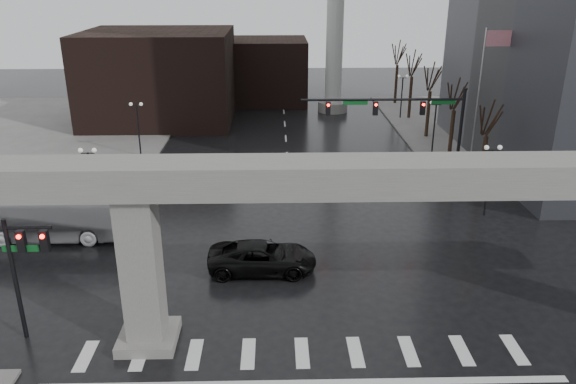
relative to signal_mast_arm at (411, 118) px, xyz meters
name	(u,v)px	position (x,y,z in m)	size (l,w,h in m)	color
ground	(301,339)	(-8.99, -18.80, -5.83)	(160.00, 160.00, 0.00)	black
sidewalk_ne	(528,131)	(17.01, 17.20, -5.75)	(28.00, 36.00, 0.15)	slate
sidewalk_nw	(38,134)	(-34.99, 17.20, -5.75)	(28.00, 36.00, 0.15)	slate
elevated_guideway	(332,202)	(-7.73, -18.80, 1.05)	(48.00, 2.60, 8.70)	gray
building_far_left	(160,77)	(-22.99, 23.20, -0.83)	(16.00, 14.00, 10.00)	black
building_far_mid	(268,71)	(-10.99, 33.20, -1.83)	(10.00, 10.00, 8.00)	black
signal_mast_arm	(411,118)	(0.00, 0.00, 0.00)	(12.12, 0.43, 8.00)	black
signal_left_pole	(24,259)	(-21.24, -18.30, -1.76)	(2.30, 0.30, 6.00)	black
flagpole_assembly	(483,86)	(6.30, 3.20, 1.70)	(2.06, 0.12, 12.00)	silver
lamp_right_0	(490,168)	(4.51, -4.80, -2.36)	(1.22, 0.32, 5.11)	black
lamp_right_1	(435,119)	(4.51, 9.20, -2.36)	(1.22, 0.32, 5.11)	black
lamp_right_2	(402,89)	(4.51, 23.20, -2.36)	(1.22, 0.32, 5.11)	black
lamp_left_0	(90,171)	(-22.49, -4.80, -2.36)	(1.22, 0.32, 5.11)	black
lamp_left_1	(137,120)	(-22.49, 9.20, -2.36)	(1.22, 0.32, 5.11)	black
lamp_left_2	(165,90)	(-22.49, 23.20, -2.36)	(1.22, 0.32, 5.11)	black
tree_right_0	(483,160)	(5.54, -0.78, -3.04)	(1.09, 1.58, 7.50)	black
tree_right_1	(452,131)	(5.54, 7.22, -2.98)	(1.09, 1.61, 7.67)	black
tree_right_2	(429,110)	(5.54, 15.22, -2.91)	(1.10, 1.63, 7.85)	black
tree_right_3	(411,93)	(5.54, 23.22, -2.85)	(1.11, 1.66, 8.02)	black
tree_right_4	(397,80)	(5.54, 31.22, -2.79)	(1.12, 1.69, 8.19)	black
pickup_truck	(262,257)	(-10.90, -12.30, -4.98)	(2.81, 6.10, 1.70)	black
city_bus	(44,214)	(-24.78, -7.69, -4.20)	(2.74, 11.71, 3.26)	#98979B
far_car	(211,166)	(-15.49, 3.96, -5.01)	(1.93, 4.80, 1.64)	black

